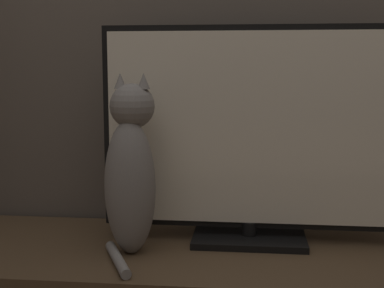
# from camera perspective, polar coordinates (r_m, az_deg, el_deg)

# --- Properties ---
(tv) EXTENTS (0.90, 0.21, 0.65)m
(tv) POSITION_cam_1_polar(r_m,az_deg,el_deg) (1.61, 6.28, 0.79)
(tv) COLOR black
(tv) RESTS_ON tv_stand
(cat) EXTENTS (0.17, 0.30, 0.51)m
(cat) POSITION_cam_1_polar(r_m,az_deg,el_deg) (1.52, -6.55, -2.95)
(cat) COLOR gray
(cat) RESTS_ON tv_stand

